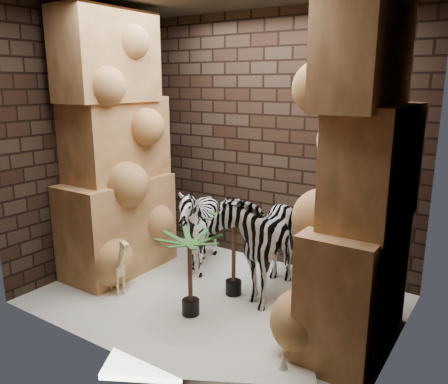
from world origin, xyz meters
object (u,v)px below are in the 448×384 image
Objects in this scene: giraffe_toy at (116,262)px; palm_back at (190,275)px; zebra_left at (199,231)px; palm_front at (234,254)px; zebra_right at (261,229)px; surfboard at (209,367)px.

giraffe_toy is 0.84× the size of palm_back.
zebra_left is 0.72m from palm_front.
palm_back reaches higher than giraffe_toy.
palm_front is 1.09× the size of palm_back.
palm_front is 0.60m from palm_back.
zebra_right is at bearing 18.67° from zebra_left.
giraffe_toy is 0.42× the size of surfboard.
giraffe_toy is at bearing -148.46° from palm_front.
surfboard is (1.59, -0.54, -0.32)m from giraffe_toy.
surfboard is at bearing -42.88° from palm_back.
giraffe_toy is 1.71m from surfboard.
surfboard is at bearing -30.40° from zebra_left.
zebra_right is at bearing 75.45° from surfboard.
palm_back is (-0.12, -0.58, -0.04)m from palm_front.
zebra_right is 1.69× the size of palm_back.
palm_back is at bearing 22.35° from giraffe_toy.
zebra_left is 1.21× the size of palm_front.
zebra_left is 1.03m from giraffe_toy.
giraffe_toy is (-1.23, -0.91, -0.35)m from zebra_right.
zebra_left is at bearing 122.14° from palm_back.
zebra_right is 1.57m from giraffe_toy.
zebra_right is 0.85× the size of surfboard.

